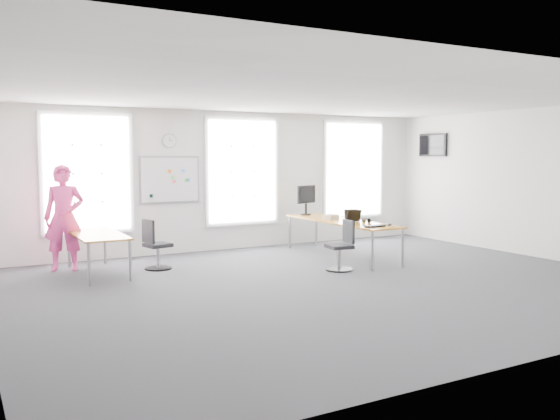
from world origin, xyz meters
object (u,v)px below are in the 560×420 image
chair_right (342,248)px  monitor (306,197)px  desk_right (341,223)px  keyboard (375,226)px  chair_left (155,247)px  person (64,218)px  headphones (366,221)px  desk_left (97,237)px

chair_right → monitor: (0.73, 2.41, 0.74)m
desk_right → keyboard: bearing=-94.4°
chair_left → keyboard: chair_left is taller
chair_right → monitor: bearing=170.9°
keyboard → person: bearing=140.4°
chair_left → headphones: chair_left is taller
keyboard → monitor: size_ratio=0.66×
desk_left → desk_right: bearing=-8.1°
chair_right → chair_left: 3.36m
headphones → person: bearing=174.4°
desk_right → keyboard: size_ratio=7.11×
chair_right → desk_right: bearing=153.5°
chair_right → person: size_ratio=0.48×
desk_right → monitor: (-0.06, 1.25, 0.44)m
chair_left → desk_left: bearing=70.1°
desk_right → keyboard: 1.22m
headphones → monitor: bearing=110.5°
chair_left → monitor: bearing=-90.5°
chair_left → headphones: 4.04m
monitor → desk_left: bearing=167.3°
desk_left → keyboard: (4.58, -1.88, 0.11)m
monitor → keyboard: bearing=-110.8°
desk_left → headphones: headphones is taller
desk_left → monitor: (4.62, 0.59, 0.49)m
chair_left → desk_right: bearing=-109.9°
chair_left → monitor: (3.63, 0.73, 0.74)m
desk_right → headphones: headphones is taller
headphones → monitor: size_ratio=0.25×
person → headphones: bearing=-3.5°
desk_right → monitor: size_ratio=4.72×
chair_right → desk_left: bearing=-107.4°
keyboard → desk_left: bearing=144.2°
headphones → keyboard: bearing=-99.1°
chair_right → person: (-4.33, 2.41, 0.55)m
monitor → chair_left: bearing=171.3°
headphones → monitor: 1.91m
chair_left → keyboard: 4.01m
chair_right → chair_left: chair_left is taller
desk_left → monitor: monitor is taller
desk_right → chair_left: bearing=171.9°
chair_left → keyboard: (3.60, -1.74, 0.36)m
chair_right → headphones: chair_right is taller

